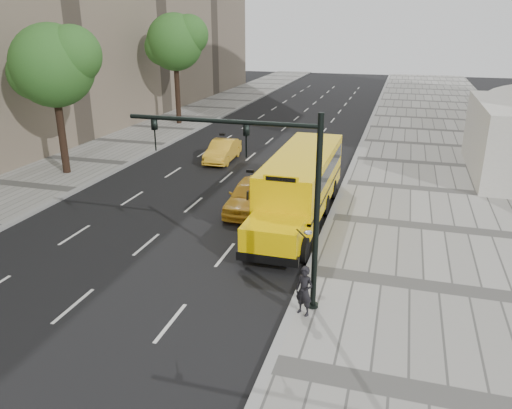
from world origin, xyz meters
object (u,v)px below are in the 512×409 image
(traffic_signal, at_px, (272,187))
(tree_b, at_px, (54,65))
(school_bus, at_px, (301,180))
(taxi_near, at_px, (250,195))
(taxi_far, at_px, (223,151))
(tree_c, at_px, (176,42))
(pedestrian, at_px, (304,291))

(traffic_signal, bearing_deg, tree_b, 145.25)
(school_bus, height_order, traffic_signal, traffic_signal)
(taxi_near, bearing_deg, taxi_far, 116.44)
(school_bus, bearing_deg, taxi_far, 130.23)
(school_bus, xyz_separation_m, taxi_near, (-2.50, -0.07, -0.99))
(tree_b, height_order, tree_c, tree_c)
(tree_c, relative_size, traffic_signal, 1.48)
(tree_b, distance_m, taxi_far, 11.32)
(taxi_near, relative_size, traffic_signal, 0.71)
(tree_b, distance_m, tree_c, 16.23)
(school_bus, relative_size, pedestrian, 7.09)
(taxi_near, distance_m, taxi_far, 9.43)
(school_bus, relative_size, traffic_signal, 1.81)
(tree_b, distance_m, taxi_near, 13.91)
(tree_c, bearing_deg, tree_b, -90.01)
(tree_b, height_order, school_bus, tree_b)
(tree_c, bearing_deg, traffic_signal, -60.02)
(school_bus, bearing_deg, pedestrian, -77.72)
(pedestrian, height_order, traffic_signal, traffic_signal)
(tree_b, relative_size, taxi_near, 1.92)
(taxi_near, bearing_deg, traffic_signal, -70.47)
(traffic_signal, bearing_deg, taxi_far, 114.96)
(taxi_far, bearing_deg, tree_b, -147.34)
(tree_b, distance_m, school_bus, 15.85)
(taxi_near, relative_size, pedestrian, 2.80)
(school_bus, distance_m, pedestrian, 8.96)
(pedestrian, bearing_deg, taxi_near, 140.37)
(tree_b, xyz_separation_m, taxi_far, (7.94, 5.64, -5.76))
(taxi_near, bearing_deg, school_bus, -0.29)
(taxi_far, bearing_deg, tree_c, 124.17)
(school_bus, xyz_separation_m, pedestrian, (1.90, -8.72, -0.80))
(taxi_near, distance_m, pedestrian, 9.71)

